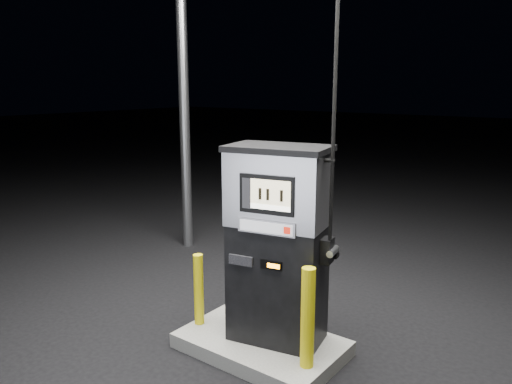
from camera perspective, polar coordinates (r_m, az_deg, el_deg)
The scene contains 5 objects.
ground at distance 5.30m, azimuth 0.61°, elevation -17.72°, with size 80.00×80.00×0.00m, color black.
pump_island at distance 5.27m, azimuth 0.61°, elevation -17.01°, with size 1.60×1.00×0.15m, color slate.
fuel_dispenser at distance 4.84m, azimuth 2.53°, elevation -5.84°, with size 1.12×0.76×4.03m.
bollard_left at distance 5.38m, azimuth -6.56°, elevation -11.00°, with size 0.10×0.10×0.77m, color yellow.
bollard_right at distance 4.58m, azimuth 5.93°, elevation -14.12°, with size 0.13×0.13×0.94m, color yellow.
Camera 1 is at (2.72, -3.70, 2.65)m, focal length 35.00 mm.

